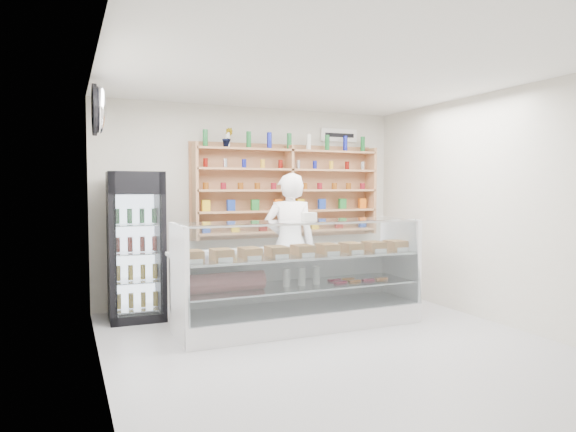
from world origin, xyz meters
name	(u,v)px	position (x,y,z in m)	size (l,w,h in m)	color
room	(337,211)	(0.00, 0.00, 1.40)	(5.00, 5.00, 5.00)	#9B9B9F
display_counter	(299,297)	(-0.01, 0.88, 0.35)	(2.88, 0.86, 1.26)	white
shop_worker	(290,243)	(0.17, 1.57, 0.91)	(0.67, 0.44, 1.83)	white
drinks_cooler	(136,246)	(-1.72, 2.01, 0.92)	(0.68, 0.66, 1.83)	black
wall_shelving	(289,191)	(0.50, 2.34, 1.59)	(2.84, 0.28, 1.33)	tan
potted_plant	(227,138)	(-0.44, 2.34, 2.33)	(0.15, 0.12, 0.27)	#1E6626
security_mirror	(99,110)	(-2.17, 1.20, 2.45)	(0.15, 0.50, 0.50)	silver
wall_sign	(339,135)	(1.40, 2.47, 2.45)	(0.62, 0.03, 0.20)	white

